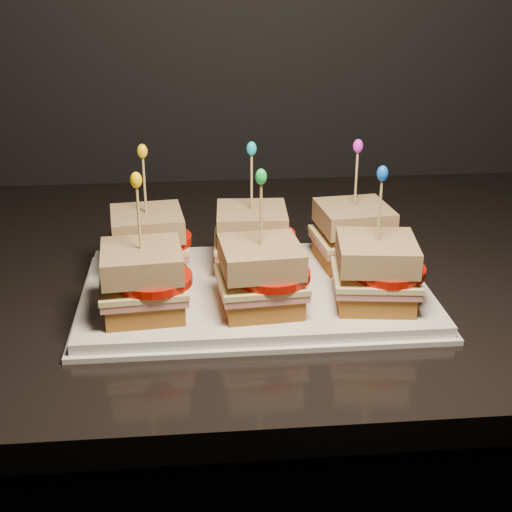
{
  "coord_description": "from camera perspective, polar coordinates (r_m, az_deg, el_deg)",
  "views": [
    {
      "loc": [
        0.19,
        0.76,
        1.28
      ],
      "look_at": [
        0.26,
        1.52,
        0.96
      ],
      "focal_mm": 50.0,
      "sensor_mm": 36.0,
      "label": 1
    }
  ],
  "objects": [
    {
      "name": "sandwich_4_bread_top",
      "position": [
        0.76,
        0.39,
        -0.07
      ],
      "size": [
        0.09,
        0.09,
        0.03
      ],
      "primitive_type": "cube",
      "rotation": [
        0.0,
        0.0,
        0.08
      ],
      "color": "#4C2B11",
      "rests_on": "sandwich_4_tomato"
    },
    {
      "name": "sandwich_3_tomato",
      "position": [
        0.76,
        -8.17,
        -1.86
      ],
      "size": [
        0.08,
        0.08,
        0.01
      ],
      "primitive_type": "cylinder",
      "color": "#B71105",
      "rests_on": "sandwich_3_cheese"
    },
    {
      "name": "sandwich_1_cheese",
      "position": [
        0.88,
        -0.34,
        1.26
      ],
      "size": [
        0.1,
        0.09,
        0.01
      ],
      "primitive_type": "cube",
      "rotation": [
        0.0,
        0.0,
        -0.05
      ],
      "color": "#E6D489",
      "rests_on": "sandwich_1_ham"
    },
    {
      "name": "sandwich_0_cheese",
      "position": [
        0.88,
        -8.62,
        0.96
      ],
      "size": [
        0.1,
        0.1,
        0.01
      ],
      "primitive_type": "cube",
      "rotation": [
        0.0,
        0.0,
        0.11
      ],
      "color": "#E6D489",
      "rests_on": "sandwich_0_ham"
    },
    {
      "name": "sandwich_5_pick",
      "position": [
        0.77,
        9.85,
        3.31
      ],
      "size": [
        0.0,
        0.0,
        0.09
      ],
      "primitive_type": "cylinder",
      "color": "tan",
      "rests_on": "sandwich_5_bread_top"
    },
    {
      "name": "sandwich_0_frill",
      "position": [
        0.84,
        -9.08,
        8.29
      ],
      "size": [
        0.01,
        0.01,
        0.02
      ],
      "primitive_type": "ellipsoid",
      "color": "yellow",
      "rests_on": "sandwich_0_pick"
    },
    {
      "name": "sandwich_3_pick",
      "position": [
        0.74,
        -9.34,
        2.71
      ],
      "size": [
        0.0,
        0.0,
        0.09
      ],
      "primitive_type": "cylinder",
      "color": "tan",
      "rests_on": "sandwich_3_bread_top"
    },
    {
      "name": "sandwich_4_bread_bot",
      "position": [
        0.78,
        0.38,
        -3.35
      ],
      "size": [
        0.09,
        0.09,
        0.02
      ],
      "primitive_type": "cube",
      "rotation": [
        0.0,
        0.0,
        0.08
      ],
      "color": "brown",
      "rests_on": "platter"
    },
    {
      "name": "sandwich_5_bread_top",
      "position": [
        0.78,
        9.64,
        0.26
      ],
      "size": [
        0.09,
        0.09,
        0.03
      ],
      "primitive_type": "cube",
      "rotation": [
        0.0,
        0.0,
        -0.13
      ],
      "color": "#4C2B11",
      "rests_on": "sandwich_5_tomato"
    },
    {
      "name": "sandwich_3_bread_top",
      "position": [
        0.76,
        -9.13,
        -0.42
      ],
      "size": [
        0.09,
        0.09,
        0.03
      ],
      "primitive_type": "cube",
      "rotation": [
        0.0,
        0.0,
        0.09
      ],
      "color": "#4C2B11",
      "rests_on": "sandwich_3_tomato"
    },
    {
      "name": "sandwich_1_ham",
      "position": [
        0.88,
        -0.34,
        0.84
      ],
      "size": [
        0.09,
        0.09,
        0.01
      ],
      "primitive_type": "cube",
      "rotation": [
        0.0,
        0.0,
        -0.05
      ],
      "color": "#B6605B",
      "rests_on": "sandwich_1_bread_bot"
    },
    {
      "name": "sandwich_3_frill",
      "position": [
        0.73,
        -9.57,
        6.02
      ],
      "size": [
        0.01,
        0.01,
        0.02
      ],
      "primitive_type": "ellipsoid",
      "color": "#F2B606",
      "rests_on": "sandwich_3_pick"
    },
    {
      "name": "sandwich_2_bread_top",
      "position": [
        0.89,
        7.84,
        3.1
      ],
      "size": [
        0.09,
        0.09,
        0.03
      ],
      "primitive_type": "cube",
      "rotation": [
        0.0,
        0.0,
        0.1
      ],
      "color": "#4C2B11",
      "rests_on": "sandwich_2_tomato"
    },
    {
      "name": "sandwich_0_tomato",
      "position": [
        0.87,
        -7.87,
        1.3
      ],
      "size": [
        0.08,
        0.08,
        0.01
      ],
      "primitive_type": "cylinder",
      "color": "#B71105",
      "rests_on": "sandwich_0_cheese"
    },
    {
      "name": "sandwich_1_frill",
      "position": [
        0.84,
        -0.36,
        8.59
      ],
      "size": [
        0.01,
        0.01,
        0.02
      ],
      "primitive_type": "ellipsoid",
      "color": "#13A9B9",
      "rests_on": "sandwich_1_pick"
    },
    {
      "name": "granite_slab",
      "position": [
        0.98,
        -16.77,
        -1.69
      ],
      "size": [
        2.32,
        0.74,
        0.03
      ],
      "primitive_type": "cube",
      "color": "black",
      "rests_on": "cabinet"
    },
    {
      "name": "sandwich_2_frill",
      "position": [
        0.86,
        8.17,
        8.7
      ],
      "size": [
        0.01,
        0.01,
        0.02
      ],
      "primitive_type": "ellipsoid",
      "color": "#D523D5",
      "rests_on": "sandwich_2_pick"
    },
    {
      "name": "sandwich_3_ham",
      "position": [
        0.77,
        -8.98,
        -2.67
      ],
      "size": [
        0.1,
        0.09,
        0.01
      ],
      "primitive_type": "cube",
      "rotation": [
        0.0,
        0.0,
        0.09
      ],
      "color": "#B6605B",
      "rests_on": "sandwich_3_bread_bot"
    },
    {
      "name": "sandwich_0_bread_bot",
      "position": [
        0.88,
        -8.53,
        -0.38
      ],
      "size": [
        0.09,
        0.09,
        0.02
      ],
      "primitive_type": "cube",
      "rotation": [
        0.0,
        0.0,
        0.11
      ],
      "color": "brown",
      "rests_on": "platter"
    },
    {
      "name": "sandwich_3_cheese",
      "position": [
        0.77,
        -9.01,
        -2.2
      ],
      "size": [
        0.1,
        0.1,
        0.01
      ],
      "primitive_type": "cube",
      "rotation": [
        0.0,
        0.0,
        0.09
      ],
      "color": "#E6D489",
      "rests_on": "sandwich_3_ham"
    },
    {
      "name": "sandwich_3_bread_bot",
      "position": [
        0.78,
        -8.91,
        -3.69
      ],
      "size": [
        0.09,
        0.09,
        0.02
      ],
      "primitive_type": "cube",
      "rotation": [
        0.0,
        0.0,
        0.09
      ],
      "color": "brown",
      "rests_on": "platter"
    },
    {
      "name": "sandwich_2_cheese",
      "position": [
        0.9,
        7.75,
        1.53
      ],
      "size": [
        0.1,
        0.1,
        0.01
      ],
      "primitive_type": "cube",
      "rotation": [
        0.0,
        0.0,
        0.1
      ],
      "color": "#E6D489",
      "rests_on": "sandwich_2_ham"
    },
    {
      "name": "sandwich_2_ham",
      "position": [
        0.9,
        7.73,
        1.11
      ],
      "size": [
        0.1,
        0.1,
        0.01
      ],
      "primitive_type": "cube",
      "rotation": [
        0.0,
        0.0,
        0.1
      ],
      "color": "#B6605B",
      "rests_on": "sandwich_2_bread_bot"
    },
    {
      "name": "sandwich_2_bread_bot",
      "position": [
        0.9,
        7.68,
        0.2
      ],
      "size": [
        0.09,
        0.09,
        0.02
      ],
      "primitive_type": "cube",
      "rotation": [
        0.0,
        0.0,
        0.1
      ],
      "color": "brown",
      "rests_on": "platter"
    },
    {
      "name": "platter_rim",
      "position": [
        0.85,
        -0.0,
        -3.24
      ],
      "size": [
        0.41,
        0.26,
        0.01
      ],
      "primitive_type": "cube",
      "color": "white",
      "rests_on": "granite_slab"
    },
    {
      "name": "sandwich_2_pick",
      "position": [
        0.87,
        8.0,
        5.84
      ],
      "size": [
        0.0,
        0.0,
        0.09
      ],
      "primitive_type": "cylinder",
      "color": "tan",
      "rests_on": "sandwich_2_bread_top"
    },
    {
      "name": "sandwich_5_frill",
      "position": [
        0.75,
        10.08,
        6.52
      ],
      "size": [
        0.01,
        0.01,
        0.02
      ],
      "primitive_type": "ellipsoid",
      "color": "blue",
      "rests_on": "sandwich_5_pick"
    },
    {
      "name": "sandwich_1_bread_bot",
      "position": [
        0.89,
        -0.34,
        -0.09
      ],
      "size": [
        0.09,
        0.09,
        0.02
      ],
      "primitive_type": "cube",
      "rotation": [
        0.0,
        0.0,
        -0.05
      ],
      "color": "brown",
      "rests_on": "platter"
    },
    {
      "name": "sandwich_4_pick",
      "position": [
        0.75,
        0.4,
        3.05
      ],
      "size": [
        0.0,
        0.0,
        0.09
      ],
      "primitive_type": "cylinder",
      "color": "tan",
      "rests_on": "sandwich_4_bread_top"
    },
    {
      "name": "sandwich_5_bread_bot",
      "position": [
        0.8,
        9.41,
        -2.94
      ],
      "size": [
        0.09,
        0.09,
        0.02
      ],
      "primitive_type": "cube",
      "rotation": [
        0.0,
        0.0,
        -0.13
      ],
      "color": "brown",
      "rests_on": "platter"
    },
    {
      "name": "sandwich_4_ham",
      "position": [
        0.78,
        0.38,
        -2.33
      ],
      "size": [
        0.1,
        0.09,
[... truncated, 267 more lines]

